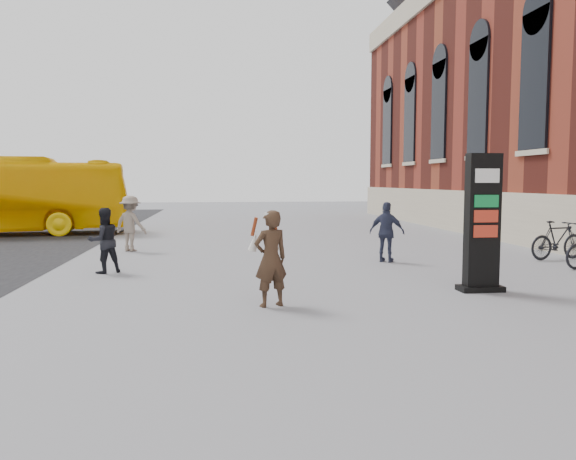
{
  "coord_description": "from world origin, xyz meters",
  "views": [
    {
      "loc": [
        -0.91,
        -9.54,
        2.21
      ],
      "look_at": [
        0.45,
        1.18,
        1.26
      ],
      "focal_mm": 35.0,
      "sensor_mm": 36.0,
      "label": 1
    }
  ],
  "objects": [
    {
      "name": "info_pylon",
      "position": [
        4.34,
        1.03,
        1.37
      ],
      "size": [
        0.88,
        0.44,
        2.75
      ],
      "rotation": [
        0.0,
        0.0,
        0.0
      ],
      "color": "black",
      "rests_on": "ground"
    },
    {
      "name": "pedestrian_a",
      "position": [
        -3.61,
        4.27,
        0.79
      ],
      "size": [
        0.96,
        0.91,
        1.57
      ],
      "primitive_type": "imported",
      "rotation": [
        0.0,
        0.0,
        3.69
      ],
      "color": "black",
      "rests_on": "ground"
    },
    {
      "name": "ground",
      "position": [
        0.0,
        0.0,
        0.0
      ],
      "size": [
        100.0,
        100.0,
        0.0
      ],
      "primitive_type": "plane",
      "color": "#9E9EA3"
    },
    {
      "name": "pedestrian_c",
      "position": [
        3.68,
        5.21,
        0.82
      ],
      "size": [
        1.03,
        0.85,
        1.64
      ],
      "primitive_type": "imported",
      "rotation": [
        0.0,
        0.0,
        2.58
      ],
      "color": "#323752",
      "rests_on": "ground"
    },
    {
      "name": "pedestrian_b",
      "position": [
        -3.62,
        8.52,
        0.88
      ],
      "size": [
        1.31,
        1.15,
        1.75
      ],
      "primitive_type": "imported",
      "rotation": [
        0.0,
        0.0,
        2.58
      ],
      "color": "gray",
      "rests_on": "ground"
    },
    {
      "name": "woman",
      "position": [
        0.01,
        0.19,
        0.87
      ],
      "size": [
        0.78,
        0.75,
        1.7
      ],
      "rotation": [
        0.0,
        0.0,
        3.49
      ],
      "color": "#2F2215",
      "rests_on": "ground"
    },
    {
      "name": "bike_7",
      "position": [
        8.6,
        5.06,
        0.55
      ],
      "size": [
        1.9,
        0.86,
        1.1
      ],
      "primitive_type": "imported",
      "rotation": [
        0.0,
        0.0,
        1.76
      ],
      "color": "black",
      "rests_on": "ground"
    }
  ]
}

